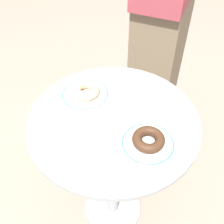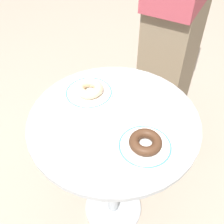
# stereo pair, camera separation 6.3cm
# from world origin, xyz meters

# --- Properties ---
(ground_plane) EXTENTS (7.00, 7.00, 0.02)m
(ground_plane) POSITION_xyz_m (0.00, 0.00, -0.01)
(ground_plane) COLOR gray
(cafe_table) EXTENTS (0.61, 0.61, 0.71)m
(cafe_table) POSITION_xyz_m (0.00, 0.00, 0.50)
(cafe_table) COLOR #999EA3
(cafe_table) RESTS_ON ground
(plate_left) EXTENTS (0.18, 0.18, 0.01)m
(plate_left) POSITION_xyz_m (-0.16, -0.02, 0.72)
(plate_left) COLOR white
(plate_left) RESTS_ON cafe_table
(plate_right) EXTENTS (0.18, 0.18, 0.01)m
(plate_right) POSITION_xyz_m (0.16, 0.03, 0.72)
(plate_right) COLOR white
(plate_right) RESTS_ON cafe_table
(donut_glazed) EXTENTS (0.12, 0.12, 0.03)m
(donut_glazed) POSITION_xyz_m (-0.16, -0.02, 0.74)
(donut_glazed) COLOR #E0B789
(donut_glazed) RESTS_ON plate_left
(donut_chocolate) EXTENTS (0.14, 0.14, 0.03)m
(donut_chocolate) POSITION_xyz_m (0.16, 0.03, 0.74)
(donut_chocolate) COLOR #422819
(donut_chocolate) RESTS_ON plate_right
(person_figure) EXTENTS (0.43, 0.50, 1.71)m
(person_figure) POSITION_xyz_m (-0.36, 0.53, 0.84)
(person_figure) COLOR brown
(person_figure) RESTS_ON ground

